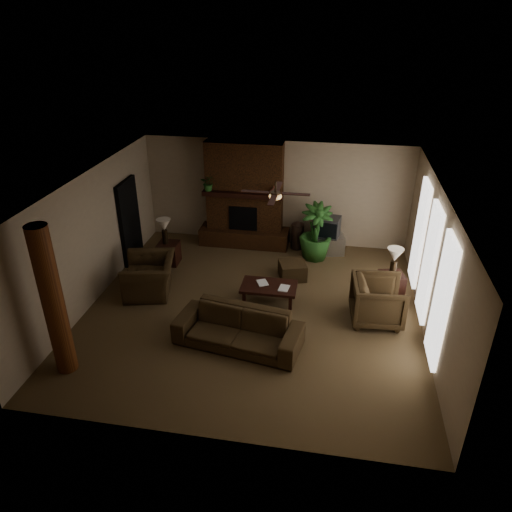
% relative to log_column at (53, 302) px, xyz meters
% --- Properties ---
extents(room_shell, '(7.00, 7.00, 7.00)m').
position_rel_log_column_xyz_m(room_shell, '(2.95, 2.40, 0.00)').
color(room_shell, brown).
rests_on(room_shell, ground).
extents(fireplace, '(2.40, 0.70, 2.80)m').
position_rel_log_column_xyz_m(fireplace, '(2.15, 5.62, -0.24)').
color(fireplace, '#4F2B15').
rests_on(fireplace, ground).
extents(windows, '(0.08, 3.65, 2.35)m').
position_rel_log_column_xyz_m(windows, '(6.40, 2.60, -0.05)').
color(windows, white).
rests_on(windows, ground).
extents(log_column, '(0.36, 0.36, 2.80)m').
position_rel_log_column_xyz_m(log_column, '(0.00, 0.00, 0.00)').
color(log_column, brown).
rests_on(log_column, ground).
extents(doorway, '(0.10, 1.00, 2.10)m').
position_rel_log_column_xyz_m(doorway, '(-0.49, 4.20, -0.35)').
color(doorway, black).
rests_on(doorway, ground).
extents(ceiling_fan, '(1.35, 1.35, 0.37)m').
position_rel_log_column_xyz_m(ceiling_fan, '(3.35, 2.70, 1.13)').
color(ceiling_fan, '#2E2114').
rests_on(ceiling_fan, ceiling).
extents(sofa, '(2.49, 1.10, 0.94)m').
position_rel_log_column_xyz_m(sofa, '(2.89, 1.20, -0.93)').
color(sofa, '#3E2E1A').
rests_on(sofa, ground).
extents(armchair_left, '(1.08, 1.41, 1.09)m').
position_rel_log_column_xyz_m(armchair_left, '(0.53, 2.75, -0.85)').
color(armchair_left, '#3E2E1A').
rests_on(armchair_left, ground).
extents(armchair_right, '(1.02, 1.08, 1.04)m').
position_rel_log_column_xyz_m(armchair_right, '(5.52, 2.47, -0.88)').
color(armchair_right, '#3E2E1A').
rests_on(armchair_right, ground).
extents(coffee_table, '(1.20, 0.70, 0.43)m').
position_rel_log_column_xyz_m(coffee_table, '(3.24, 2.76, -1.03)').
color(coffee_table, black).
rests_on(coffee_table, ground).
extents(ottoman, '(0.76, 0.76, 0.40)m').
position_rel_log_column_xyz_m(ottoman, '(3.64, 3.93, -1.20)').
color(ottoman, '#3E2E1A').
rests_on(ottoman, ground).
extents(tv_stand, '(0.94, 0.68, 0.50)m').
position_rel_log_column_xyz_m(tv_stand, '(4.40, 5.39, -1.15)').
color(tv_stand, '#B5B5B8').
rests_on(tv_stand, ground).
extents(tv, '(0.73, 0.63, 0.52)m').
position_rel_log_column_xyz_m(tv, '(4.35, 5.38, -0.64)').
color(tv, '#3B3B3E').
rests_on(tv, tv_stand).
extents(floor_vase, '(0.34, 0.34, 0.77)m').
position_rel_log_column_xyz_m(floor_vase, '(3.60, 5.55, -0.97)').
color(floor_vase, '#33231C').
rests_on(floor_vase, ground).
extents(floor_plant, '(1.19, 1.63, 0.82)m').
position_rel_log_column_xyz_m(floor_plant, '(4.10, 5.06, -0.99)').
color(floor_plant, '#2B5C24').
rests_on(floor_plant, ground).
extents(side_table_left, '(0.51, 0.51, 0.55)m').
position_rel_log_column_xyz_m(side_table_left, '(0.48, 4.15, -1.12)').
color(side_table_left, black).
rests_on(side_table_left, ground).
extents(lamp_left, '(0.44, 0.44, 0.65)m').
position_rel_log_column_xyz_m(lamp_left, '(0.42, 4.14, -0.40)').
color(lamp_left, '#2E2114').
rests_on(lamp_left, side_table_left).
extents(side_table_right, '(0.61, 0.61, 0.55)m').
position_rel_log_column_xyz_m(side_table_right, '(5.89, 3.51, -1.12)').
color(side_table_right, black).
rests_on(side_table_right, ground).
extents(lamp_right, '(0.42, 0.42, 0.65)m').
position_rel_log_column_xyz_m(lamp_right, '(5.87, 3.46, -0.40)').
color(lamp_right, '#2E2114').
rests_on(lamp_right, side_table_right).
extents(mantel_plant, '(0.41, 0.45, 0.33)m').
position_rel_log_column_xyz_m(mantel_plant, '(1.27, 5.34, 0.32)').
color(mantel_plant, '#2B5C24').
rests_on(mantel_plant, fireplace).
extents(mantel_vase, '(0.26, 0.27, 0.22)m').
position_rel_log_column_xyz_m(mantel_vase, '(2.97, 5.32, 0.27)').
color(mantel_vase, brown).
rests_on(mantel_vase, fireplace).
extents(book_a, '(0.21, 0.12, 0.29)m').
position_rel_log_column_xyz_m(book_a, '(2.99, 2.77, -0.83)').
color(book_a, '#999999').
rests_on(book_a, coffee_table).
extents(book_b, '(0.21, 0.05, 0.29)m').
position_rel_log_column_xyz_m(book_b, '(3.47, 2.69, -0.82)').
color(book_b, '#999999').
rests_on(book_b, coffee_table).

